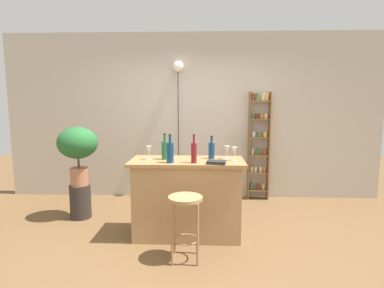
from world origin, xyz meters
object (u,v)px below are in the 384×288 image
(spice_shelf, at_px, (259,143))
(plant_stool, at_px, (80,201))
(potted_plant, at_px, (78,146))
(bottle_sauce_amber, at_px, (194,152))
(bottle_spirits_clear, at_px, (212,150))
(wine_glass_right, at_px, (234,151))
(bottle_olive_oil, at_px, (170,152))
(wine_glass_center, at_px, (227,150))
(bar_stool, at_px, (185,212))
(cookbook, at_px, (216,162))
(pendant_globe_light, at_px, (178,70))
(bottle_vinegar, at_px, (165,150))
(wine_glass_left, at_px, (149,150))

(spice_shelf, relative_size, plant_stool, 3.77)
(potted_plant, height_order, bottle_sauce_amber, potted_plant)
(plant_stool, bearing_deg, bottle_spirits_clear, -12.57)
(wine_glass_right, bearing_deg, bottle_olive_oil, -167.50)
(wine_glass_center, xyz_separation_m, wine_glass_right, (0.08, -0.09, 0.00))
(bottle_spirits_clear, bearing_deg, bottle_olive_oil, -149.34)
(bar_stool, height_order, bottle_olive_oil, bottle_olive_oil)
(plant_stool, distance_m, bottle_spirits_clear, 2.07)
(bottle_spirits_clear, relative_size, cookbook, 1.35)
(bottle_spirits_clear, xyz_separation_m, pendant_globe_light, (-0.53, 1.43, 1.11))
(bottle_vinegar, xyz_separation_m, wine_glass_right, (0.84, -0.04, -0.00))
(plant_stool, relative_size, wine_glass_right, 2.94)
(wine_glass_center, bearing_deg, cookbook, -115.02)
(spice_shelf, height_order, pendant_globe_light, pendant_globe_light)
(plant_stool, relative_size, cookbook, 2.30)
(wine_glass_right, height_order, pendant_globe_light, pendant_globe_light)
(wine_glass_center, height_order, cookbook, wine_glass_center)
(pendant_globe_light, bearing_deg, cookbook, -71.83)
(potted_plant, xyz_separation_m, bottle_sauce_amber, (1.65, -0.70, 0.04))
(wine_glass_center, xyz_separation_m, cookbook, (-0.14, -0.30, -0.10))
(bar_stool, height_order, pendant_globe_light, pendant_globe_light)
(plant_stool, bearing_deg, bar_stool, -35.79)
(bar_stool, xyz_separation_m, wine_glass_center, (0.47, 0.70, 0.56))
(bar_stool, xyz_separation_m, plant_stool, (-1.57, 1.13, -0.27))
(spice_shelf, bearing_deg, bottle_spirits_clear, -120.69)
(bottle_spirits_clear, xyz_separation_m, wine_glass_left, (-0.76, -0.09, 0.01))
(bottle_vinegar, bearing_deg, bottle_olive_oil, -67.23)
(bar_stool, distance_m, cookbook, 0.69)
(bottle_olive_oil, height_order, pendant_globe_light, pendant_globe_light)
(potted_plant, distance_m, bottle_spirits_clear, 1.90)
(bar_stool, xyz_separation_m, bottle_olive_oil, (-0.20, 0.43, 0.56))
(potted_plant, relative_size, bottle_spirits_clear, 2.91)
(bar_stool, distance_m, bottle_sauce_amber, 0.72)
(spice_shelf, relative_size, bottle_olive_oil, 5.46)
(bottle_vinegar, relative_size, bottle_spirits_clear, 1.12)
(wine_glass_right, relative_size, cookbook, 0.78)
(potted_plant, height_order, cookbook, potted_plant)
(wine_glass_left, height_order, pendant_globe_light, pendant_globe_light)
(plant_stool, relative_size, pendant_globe_light, 0.21)
(wine_glass_right, relative_size, pendant_globe_light, 0.07)
(bottle_spirits_clear, height_order, cookbook, bottle_spirits_clear)
(potted_plant, height_order, pendant_globe_light, pendant_globe_light)
(potted_plant, distance_m, pendant_globe_light, 2.02)
(plant_stool, xyz_separation_m, potted_plant, (-0.00, 0.00, 0.79))
(plant_stool, relative_size, wine_glass_left, 2.94)
(bottle_sauce_amber, xyz_separation_m, bottle_spirits_clear, (0.21, 0.29, -0.02))
(bottle_sauce_amber, relative_size, bottle_spirits_clear, 1.17)
(wine_glass_left, distance_m, wine_glass_center, 0.96)
(spice_shelf, height_order, wine_glass_center, spice_shelf)
(spice_shelf, height_order, wine_glass_right, spice_shelf)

